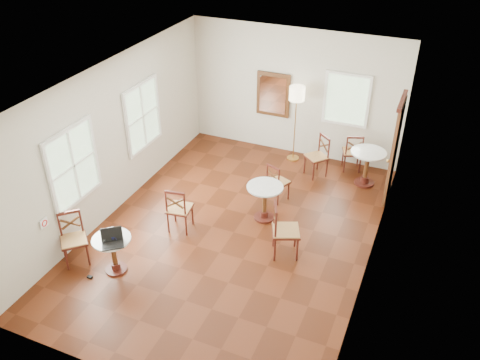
% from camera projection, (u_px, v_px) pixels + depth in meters
% --- Properties ---
extents(ground, '(7.00, 7.00, 0.00)m').
position_uv_depth(ground, '(234.00, 232.00, 9.56)').
color(ground, '#4F1F0D').
rests_on(ground, ground).
extents(room_shell, '(5.02, 7.02, 3.01)m').
position_uv_depth(room_shell, '(236.00, 137.00, 8.79)').
color(room_shell, beige).
rests_on(room_shell, ground).
extents(cafe_table_near, '(0.65, 0.65, 0.69)m').
position_uv_depth(cafe_table_near, '(113.00, 251.00, 8.44)').
color(cafe_table_near, '#491A12').
rests_on(cafe_table_near, ground).
extents(cafe_table_mid, '(0.70, 0.70, 0.74)m').
position_uv_depth(cafe_table_mid, '(265.00, 199.00, 9.70)').
color(cafe_table_mid, '#491A12').
rests_on(cafe_table_mid, ground).
extents(cafe_table_back, '(0.75, 0.75, 0.79)m').
position_uv_depth(cafe_table_back, '(367.00, 164.00, 10.77)').
color(cafe_table_back, '#491A12').
rests_on(cafe_table_back, ground).
extents(chair_near_a, '(0.49, 0.49, 0.95)m').
position_uv_depth(chair_near_a, '(179.00, 209.00, 9.40)').
color(chair_near_a, '#491A12').
rests_on(chair_near_a, ground).
extents(chair_near_b, '(0.62, 0.62, 0.95)m').
position_uv_depth(chair_near_b, '(74.00, 239.00, 8.64)').
color(chair_near_b, '#491A12').
rests_on(chair_near_b, ground).
extents(chair_mid_a, '(0.52, 0.52, 0.85)m').
position_uv_depth(chair_mid_a, '(277.00, 182.00, 10.28)').
color(chair_mid_a, '#491A12').
rests_on(chair_mid_a, ground).
extents(chair_mid_b, '(0.63, 0.63, 1.04)m').
position_uv_depth(chair_mid_b, '(284.00, 230.00, 8.77)').
color(chair_mid_b, '#491A12').
rests_on(chair_mid_b, ground).
extents(chair_back_a, '(0.53, 0.53, 0.91)m').
position_uv_depth(chair_back_a, '(353.00, 152.00, 11.30)').
color(chair_back_a, '#491A12').
rests_on(chair_back_a, ground).
extents(chair_back_b, '(0.61, 0.61, 0.94)m').
position_uv_depth(chair_back_b, '(317.00, 156.00, 11.11)').
color(chair_back_b, '#491A12').
rests_on(chair_back_b, ground).
extents(floor_lamp, '(0.35, 0.35, 1.80)m').
position_uv_depth(floor_lamp, '(297.00, 99.00, 11.15)').
color(floor_lamp, '#BF8C3F').
rests_on(floor_lamp, ground).
extents(laptop, '(0.45, 0.44, 0.25)m').
position_uv_depth(laptop, '(112.00, 240.00, 8.17)').
color(laptop, black).
rests_on(laptop, cafe_table_near).
extents(mouse, '(0.09, 0.06, 0.03)m').
position_uv_depth(mouse, '(110.00, 240.00, 8.25)').
color(mouse, black).
rests_on(mouse, cafe_table_near).
extents(navy_mug, '(0.11, 0.07, 0.08)m').
position_uv_depth(navy_mug, '(113.00, 238.00, 8.24)').
color(navy_mug, black).
rests_on(navy_mug, cafe_table_near).
extents(water_glass, '(0.06, 0.06, 0.09)m').
position_uv_depth(water_glass, '(105.00, 242.00, 8.15)').
color(water_glass, white).
rests_on(water_glass, cafe_table_near).
extents(power_adapter, '(0.09, 0.05, 0.04)m').
position_uv_depth(power_adapter, '(90.00, 277.00, 8.49)').
color(power_adapter, black).
rests_on(power_adapter, ground).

